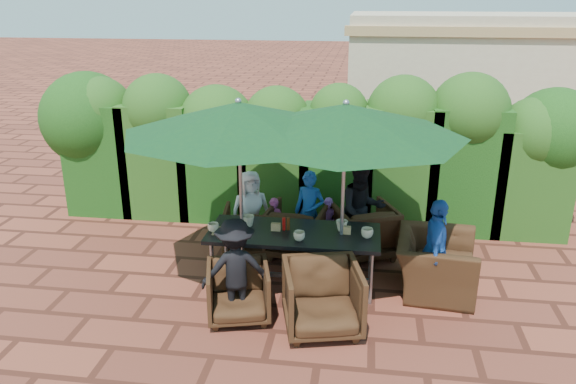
# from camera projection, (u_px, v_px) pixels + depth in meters

# --- Properties ---
(ground) EXTENTS (80.00, 80.00, 0.00)m
(ground) POSITION_uv_depth(u_px,v_px,m) (287.00, 284.00, 7.42)
(ground) COLOR brown
(ground) RESTS_ON ground
(dining_table) EXTENTS (2.19, 0.90, 0.75)m
(dining_table) POSITION_uv_depth(u_px,v_px,m) (294.00, 237.00, 7.19)
(dining_table) COLOR black
(dining_table) RESTS_ON ground
(umbrella_left) EXTENTS (2.88, 2.88, 2.46)m
(umbrella_left) POSITION_uv_depth(u_px,v_px,m) (239.00, 118.00, 6.72)
(umbrella_left) COLOR gray
(umbrella_left) RESTS_ON ground
(umbrella_right) EXTENTS (2.92, 2.92, 2.46)m
(umbrella_right) POSITION_uv_depth(u_px,v_px,m) (346.00, 120.00, 6.61)
(umbrella_right) COLOR gray
(umbrella_right) RESTS_ON ground
(chair_far_left) EXTENTS (0.82, 0.78, 0.76)m
(chair_far_left) POSITION_uv_depth(u_px,v_px,m) (249.00, 228.00, 8.24)
(chair_far_left) COLOR black
(chair_far_left) RESTS_ON ground
(chair_far_mid) EXTENTS (0.90, 0.86, 0.82)m
(chair_far_mid) POSITION_uv_depth(u_px,v_px,m) (297.00, 228.00, 8.13)
(chair_far_mid) COLOR black
(chair_far_mid) RESTS_ON ground
(chair_far_right) EXTENTS (1.06, 1.03, 0.84)m
(chair_far_right) POSITION_uv_depth(u_px,v_px,m) (364.00, 228.00, 8.12)
(chair_far_right) COLOR black
(chair_far_right) RESTS_ON ground
(chair_near_left) EXTENTS (0.86, 0.83, 0.73)m
(chair_near_left) POSITION_uv_depth(u_px,v_px,m) (238.00, 289.00, 6.55)
(chair_near_left) COLOR black
(chair_near_left) RESTS_ON ground
(chair_near_right) EXTENTS (1.01, 0.97, 0.87)m
(chair_near_right) POSITION_uv_depth(u_px,v_px,m) (322.00, 295.00, 6.29)
(chair_near_right) COLOR black
(chair_near_right) RESTS_ON ground
(chair_end_right) EXTENTS (0.83, 1.18, 0.97)m
(chair_end_right) POSITION_uv_depth(u_px,v_px,m) (436.00, 255.00, 7.12)
(chair_end_right) COLOR black
(chair_end_right) RESTS_ON ground
(adult_far_left) EXTENTS (0.69, 0.56, 1.21)m
(adult_far_left) POSITION_uv_depth(u_px,v_px,m) (251.00, 211.00, 8.26)
(adult_far_left) COLOR white
(adult_far_left) RESTS_ON ground
(adult_far_mid) EXTENTS (0.51, 0.45, 1.23)m
(adult_far_mid) POSITION_uv_depth(u_px,v_px,m) (309.00, 212.00, 8.18)
(adult_far_mid) COLOR #1F52AB
(adult_far_mid) RESTS_ON ground
(adult_far_right) EXTENTS (0.79, 0.63, 1.43)m
(adult_far_right) POSITION_uv_depth(u_px,v_px,m) (362.00, 210.00, 8.00)
(adult_far_right) COLOR black
(adult_far_right) RESTS_ON ground
(adult_near_left) EXTENTS (0.87, 0.61, 1.24)m
(adult_near_left) POSITION_uv_depth(u_px,v_px,m) (236.00, 269.00, 6.48)
(adult_near_left) COLOR black
(adult_near_left) RESTS_ON ground
(adult_end_right) EXTENTS (0.45, 0.79, 1.30)m
(adult_end_right) POSITION_uv_depth(u_px,v_px,m) (435.00, 250.00, 6.91)
(adult_end_right) COLOR #1F52AB
(adult_end_right) RESTS_ON ground
(child_left) EXTENTS (0.35, 0.31, 0.82)m
(child_left) POSITION_uv_depth(u_px,v_px,m) (274.00, 225.00, 8.26)
(child_left) COLOR #C7468F
(child_left) RESTS_ON ground
(child_right) EXTENTS (0.35, 0.32, 0.81)m
(child_right) POSITION_uv_depth(u_px,v_px,m) (328.00, 224.00, 8.30)
(child_right) COLOR #9455B9
(child_right) RESTS_ON ground
(pedestrian_a) EXTENTS (1.56, 0.83, 1.59)m
(pedestrian_a) POSITION_uv_depth(u_px,v_px,m) (393.00, 149.00, 10.82)
(pedestrian_a) COLOR #2D8524
(pedestrian_a) RESTS_ON ground
(pedestrian_b) EXTENTS (0.78, 0.54, 1.53)m
(pedestrian_b) POSITION_uv_depth(u_px,v_px,m) (441.00, 149.00, 10.95)
(pedestrian_b) COLOR #C7468F
(pedestrian_b) RESTS_ON ground
(pedestrian_c) EXTENTS (1.10, 0.60, 1.64)m
(pedestrian_c) POSITION_uv_depth(u_px,v_px,m) (488.00, 150.00, 10.61)
(pedestrian_c) COLOR gray
(pedestrian_c) RESTS_ON ground
(cup_a) EXTENTS (0.14, 0.14, 0.11)m
(cup_a) POSITION_uv_depth(u_px,v_px,m) (213.00, 227.00, 7.16)
(cup_a) COLOR beige
(cup_a) RESTS_ON dining_table
(cup_b) EXTENTS (0.16, 0.16, 0.15)m
(cup_b) POSITION_uv_depth(u_px,v_px,m) (248.00, 221.00, 7.33)
(cup_b) COLOR beige
(cup_b) RESTS_ON dining_table
(cup_c) EXTENTS (0.15, 0.15, 0.12)m
(cup_c) POSITION_uv_depth(u_px,v_px,m) (299.00, 236.00, 6.91)
(cup_c) COLOR beige
(cup_c) RESTS_ON dining_table
(cup_d) EXTENTS (0.15, 0.15, 0.14)m
(cup_d) POSITION_uv_depth(u_px,v_px,m) (342.00, 226.00, 7.18)
(cup_d) COLOR beige
(cup_d) RESTS_ON dining_table
(cup_e) EXTENTS (0.15, 0.15, 0.12)m
(cup_e) POSITION_uv_depth(u_px,v_px,m) (367.00, 233.00, 6.98)
(cup_e) COLOR beige
(cup_e) RESTS_ON dining_table
(ketchup_bottle) EXTENTS (0.04, 0.04, 0.17)m
(ketchup_bottle) POSITION_uv_depth(u_px,v_px,m) (284.00, 224.00, 7.20)
(ketchup_bottle) COLOR #B20C0A
(ketchup_bottle) RESTS_ON dining_table
(sauce_bottle) EXTENTS (0.04, 0.04, 0.17)m
(sauce_bottle) POSITION_uv_depth(u_px,v_px,m) (288.00, 224.00, 7.20)
(sauce_bottle) COLOR #4C230C
(sauce_bottle) RESTS_ON dining_table
(serving_tray) EXTENTS (0.35, 0.25, 0.02)m
(serving_tray) POSITION_uv_depth(u_px,v_px,m) (227.00, 231.00, 7.16)
(serving_tray) COLOR #987749
(serving_tray) RESTS_ON dining_table
(number_block_left) EXTENTS (0.12, 0.06, 0.10)m
(number_block_left) POSITION_uv_depth(u_px,v_px,m) (276.00, 227.00, 7.19)
(number_block_left) COLOR tan
(number_block_left) RESTS_ON dining_table
(number_block_right) EXTENTS (0.12, 0.06, 0.10)m
(number_block_right) POSITION_uv_depth(u_px,v_px,m) (346.00, 230.00, 7.10)
(number_block_right) COLOR tan
(number_block_right) RESTS_ON dining_table
(hedge_wall) EXTENTS (9.10, 1.60, 2.52)m
(hedge_wall) POSITION_uv_depth(u_px,v_px,m) (299.00, 141.00, 9.15)
(hedge_wall) COLOR #13390F
(hedge_wall) RESTS_ON ground
(building) EXTENTS (6.20, 3.08, 3.20)m
(building) POSITION_uv_depth(u_px,v_px,m) (480.00, 86.00, 12.93)
(building) COLOR beige
(building) RESTS_ON ground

